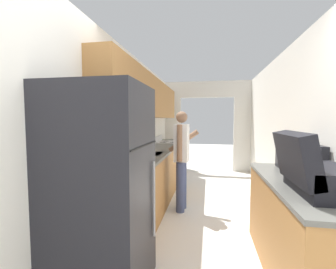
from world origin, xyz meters
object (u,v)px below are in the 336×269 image
at_px(range_oven, 169,160).
at_px(person, 182,158).
at_px(microwave, 299,157).
at_px(refrigerator, 102,190).
at_px(suitcase, 313,172).

distance_m(range_oven, person, 1.99).
xyz_separation_m(range_oven, microwave, (1.88, -2.80, 0.59)).
bearing_deg(refrigerator, range_oven, 91.03).
relative_size(person, suitcase, 2.59).
bearing_deg(microwave, suitcase, -103.26).
bearing_deg(suitcase, person, 124.90).
distance_m(range_oven, microwave, 3.42).
bearing_deg(range_oven, microwave, -56.17).
bearing_deg(person, microwave, -118.86).
relative_size(person, microwave, 3.06).
height_order(range_oven, microwave, microwave).
distance_m(suitcase, microwave, 0.79).
relative_size(refrigerator, person, 1.10).
relative_size(suitcase, microwave, 1.18).
distance_m(range_oven, suitcase, 4.00).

